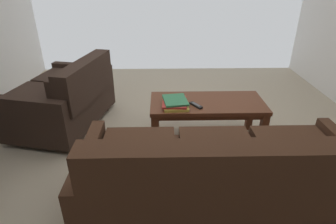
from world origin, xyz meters
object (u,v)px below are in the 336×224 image
loveseat_near (66,98)px  book_stack (175,103)px  sofa_main (221,179)px  tv_remote (196,105)px  coffee_table (207,108)px

loveseat_near → book_stack: bearing=159.0°
sofa_main → loveseat_near: bearing=-43.2°
loveseat_near → tv_remote: bearing=161.2°
tv_remote → sofa_main: bearing=94.7°
coffee_table → book_stack: 0.37m
sofa_main → coffee_table: 1.07m
loveseat_near → coffee_table: bearing=166.3°
coffee_table → loveseat_near: bearing=-13.7°
tv_remote → book_stack: bearing=-4.7°
loveseat_near → book_stack: loveseat_near is taller
coffee_table → tv_remote: tv_remote is taller
sofa_main → loveseat_near: size_ratio=1.45×
coffee_table → tv_remote: bearing=39.7°
sofa_main → book_stack: sofa_main is taller
sofa_main → loveseat_near: 2.13m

